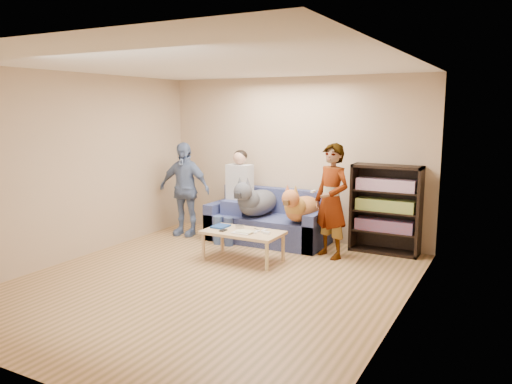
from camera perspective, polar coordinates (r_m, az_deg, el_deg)
The scene contains 27 objects.
ground at distance 6.22m, azimuth -5.32°, elevation -10.30°, with size 5.00×5.00×0.00m, color olive.
ceiling at distance 5.87m, azimuth -5.72°, elevation 14.31°, with size 5.00×5.00×0.00m, color white.
wall_back at distance 8.09m, azimuth 4.37°, elevation 3.79°, with size 4.50×4.50×0.00m, color tan.
wall_front at distance 4.10m, azimuth -25.27°, elevation -2.74°, with size 4.50×4.50×0.00m, color tan.
wall_left at distance 7.39m, azimuth -20.20°, elevation 2.69°, with size 5.00×5.00×0.00m, color tan.
wall_right at distance 5.03m, azimuth 16.33°, elevation -0.08°, with size 5.00×5.00×0.00m, color tan.
blanket at distance 7.55m, azimuth 6.09°, elevation -2.73°, with size 0.46×0.39×0.16m, color #A3A4A8.
person_standing_right at distance 7.12m, azimuth 8.63°, elevation -1.03°, with size 0.59×0.39×1.63m, color gray.
person_standing_left at distance 8.38m, azimuth -8.21°, elevation 0.34°, with size 0.91×0.38×1.56m, color #6B86AC.
held_controller at distance 6.98m, azimuth 6.56°, elevation 0.07°, with size 0.04×0.11×0.03m, color white.
notebook_blue at distance 7.20m, azimuth -4.07°, elevation -3.93°, with size 0.20×0.26×0.03m, color navy.
papers at distance 6.85m, azimuth -1.54°, elevation -4.66°, with size 0.26×0.20×0.01m, color silver.
magazine at distance 6.85m, azimuth -1.24°, elevation -4.54°, with size 0.22×0.17×0.01m, color beige.
camera_silver at distance 7.11m, azimuth -1.86°, elevation -3.98°, with size 0.11×0.06×0.05m, color silver.
controller_a at distance 6.91m, azimuth 0.94°, elevation -4.46°, with size 0.04×0.13×0.03m, color white.
controller_b at distance 6.81m, azimuth 1.23°, elevation -4.68°, with size 0.09×0.06×0.03m, color white.
headphone_cup_a at distance 6.85m, azimuth -0.12°, elevation -4.64°, with size 0.07×0.07×0.02m, color white.
headphone_cup_b at distance 6.91m, azimuth 0.20°, elevation -4.50°, with size 0.07×0.07×0.02m, color silver.
pen_orange at distance 6.83m, azimuth -2.31°, elevation -4.72°, with size 0.01×0.01×0.14m, color orange.
pen_black at distance 7.06m, azimuth 0.08°, elevation -4.26°, with size 0.01×0.01×0.14m, color black.
wallet at distance 6.98m, azimuth -3.77°, elevation -4.40°, with size 0.07×0.12×0.01m, color black.
sofa at distance 8.01m, azimuth 1.46°, elevation -3.65°, with size 1.90×0.85×0.82m.
person_seated at distance 8.04m, azimuth -2.22°, elevation -0.01°, with size 0.40×0.73×1.47m.
dog_gray at distance 7.85m, azimuth -0.07°, elevation -1.05°, with size 0.46×1.27×0.67m.
dog_tan at distance 7.49m, azimuth 5.11°, elevation -1.76°, with size 0.42×1.17×0.61m.
coffee_table at distance 6.97m, azimuth -1.49°, elevation -4.86°, with size 1.10×0.60×0.42m.
bookshelf at distance 7.53m, azimuth 14.62°, elevation -1.70°, with size 1.00×0.34×1.30m.
Camera 1 is at (3.26, -4.86, 2.11)m, focal length 35.00 mm.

